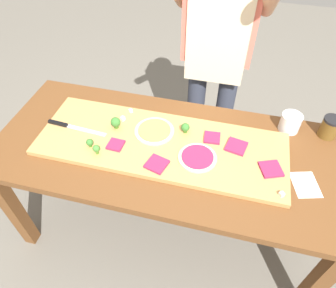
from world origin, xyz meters
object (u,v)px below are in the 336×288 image
pizza_whole_pesto_green (154,131)px  pizza_slice_near_left (271,169)px  pizza_slice_far_right (236,146)px  broccoli_floret_back_left (185,128)px  pizza_slice_center (212,138)px  recipe_note (305,185)px  prep_table (167,160)px  sauce_jar (330,127)px  pizza_whole_beet_magenta (197,157)px  broccoli_floret_front_left (90,143)px  broccoli_floret_back_right (116,122)px  flour_cup (290,123)px  pizza_slice_near_right (116,145)px  cheese_crumble_c (123,118)px  cook_center (218,42)px  pizza_slice_far_left (157,164)px  cheese_crumble_a (131,111)px  chefs_knife (69,126)px  broccoli_floret_center_left (96,149)px

pizza_whole_pesto_green → pizza_slice_near_left: bearing=-10.7°
pizza_slice_far_right → broccoli_floret_back_left: size_ratio=1.69×
pizza_slice_center → recipe_note: bearing=-19.8°
prep_table → sauce_jar: sauce_jar is taller
pizza_whole_beet_magenta → pizza_slice_far_right: (0.17, 0.12, -0.00)m
pizza_whole_pesto_green → broccoli_floret_front_left: (-0.28, -0.18, 0.02)m
broccoli_floret_back_right → flour_cup: bearing=15.2°
prep_table → pizza_whole_pesto_green: bearing=140.4°
prep_table → pizza_whole_beet_magenta: 0.21m
pizza_slice_near_left → pizza_slice_near_right: bearing=-177.6°
cheese_crumble_c → recipe_note: (0.93, -0.18, -0.03)m
pizza_whole_beet_magenta → cook_center: 0.74m
pizza_slice_far_right → broccoli_floret_front_left: (-0.69, -0.17, 0.02)m
pizza_slice_far_left → flour_cup: flour_cup is taller
cheese_crumble_a → recipe_note: (0.91, -0.26, -0.03)m
broccoli_floret_front_left → pizza_slice_far_right: bearing=13.7°
pizza_slice_near_right → pizza_slice_far_right: 0.59m
prep_table → flour_cup: 0.67m
cheese_crumble_c → cook_center: bearing=52.7°
chefs_knife → broccoli_floret_back_right: bearing=12.2°
pizza_slice_near_right → recipe_note: pizza_slice_near_right is taller
pizza_slice_near_right → flour_cup: size_ratio=0.71×
broccoli_floret_back_right → cook_center: (0.42, 0.60, 0.19)m
pizza_slice_near_right → cheese_crumble_a: cheese_crumble_a is taller
broccoli_floret_back_right → recipe_note: 0.95m
pizza_whole_pesto_green → sauce_jar: 0.89m
prep_table → pizza_slice_far_left: (-0.01, -0.14, 0.13)m
broccoli_floret_front_left → recipe_note: (1.02, 0.04, -0.05)m
broccoli_floret_center_left → cook_center: size_ratio=0.03×
pizza_whole_pesto_green → broccoli_floret_back_right: bearing=-174.8°
pizza_whole_beet_magenta → prep_table: bearing=161.8°
broccoli_floret_front_left → sauce_jar: bearing=19.1°
broccoli_floret_back_right → broccoli_floret_front_left: bearing=-115.6°
broccoli_floret_back_right → broccoli_floret_front_left: (-0.08, -0.16, -0.01)m
pizza_slice_far_right → recipe_note: size_ratio=0.66×
prep_table → pizza_slice_far_left: pizza_slice_far_left is taller
cheese_crumble_a → recipe_note: size_ratio=0.12×
pizza_whole_pesto_green → pizza_whole_beet_magenta: bearing=-26.7°
broccoli_floret_front_left → sauce_jar: sauce_jar is taller
pizza_whole_beet_magenta → broccoli_floret_back_right: bearing=166.7°
cook_center → chefs_knife: bearing=-135.5°
prep_table → cheese_crumble_a: cheese_crumble_a is taller
chefs_knife → cheese_crumble_c: 0.28m
pizza_whole_pesto_green → broccoli_floret_back_right: (-0.20, -0.02, 0.03)m
recipe_note → prep_table: bearing=174.2°
broccoli_floret_back_right → pizza_slice_near_right: bearing=-70.7°
pizza_slice_far_right → broccoli_floret_back_right: 0.62m
cheese_crumble_c → broccoli_floret_back_left: bearing=-1.6°
prep_table → pizza_slice_near_left: bearing=-4.5°
pizza_slice_far_right → cook_center: 0.66m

